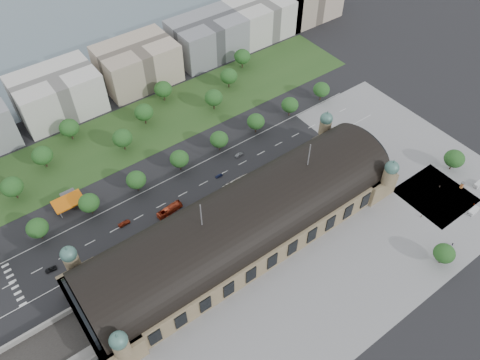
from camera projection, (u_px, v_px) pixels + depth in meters
ground at (243, 238)px, 208.27m from camera, size 900.00×900.00×0.00m
station at (243, 224)px, 200.71m from camera, size 150.00×48.40×44.30m
plaza_south at (328, 298)px, 188.28m from camera, size 190.00×48.00×0.12m
plaza_east at (397, 144)px, 249.69m from camera, size 56.00×100.00×0.12m
road_slab at (161, 206)px, 220.96m from camera, size 260.00×26.00×0.10m
grass_belt at (118, 138)px, 252.98m from camera, size 300.00×45.00×0.10m
petrol_station at (69, 199)px, 220.05m from camera, size 14.00×13.00×5.05m
office_3 at (57, 94)px, 259.95m from camera, size 45.00×32.00×24.00m
office_4 at (138, 64)px, 280.06m from camera, size 45.00×32.00×24.00m
office_5 at (207, 38)px, 300.17m from camera, size 45.00×32.00×24.00m
office_6 at (262, 17)px, 318.26m from camera, size 45.00×32.00×24.00m
office_7 at (306, 1)px, 334.35m from camera, size 45.00×32.00×24.00m
tree_row_2 at (37, 228)px, 202.78m from camera, size 9.60×9.60×11.52m
tree_row_3 at (89, 203)px, 212.43m from camera, size 9.60×9.60×11.52m
tree_row_4 at (136, 180)px, 222.08m from camera, size 9.60×9.60×11.52m
tree_row_5 at (179, 159)px, 231.73m from camera, size 9.60×9.60×11.52m
tree_row_6 at (219, 139)px, 241.38m from camera, size 9.60×9.60×11.52m
tree_row_7 at (256, 121)px, 251.03m from camera, size 9.60×9.60×11.52m
tree_row_8 at (290, 105)px, 260.68m from camera, size 9.60×9.60×11.52m
tree_row_9 at (321, 90)px, 270.34m from camera, size 9.60×9.60×11.52m
tree_belt_3 at (12, 187)px, 218.29m from camera, size 10.40×10.40×12.48m
tree_belt_4 at (42, 155)px, 232.48m from camera, size 10.40×10.40×12.48m
tree_belt_5 at (69, 128)px, 246.66m from camera, size 10.40×10.40×12.48m
tree_belt_6 at (122, 138)px, 241.21m from camera, size 10.40×10.40×12.48m
tree_belt_7 at (144, 112)px, 255.40m from camera, size 10.40×10.40×12.48m
tree_belt_8 at (163, 89)px, 269.59m from camera, size 10.40×10.40×12.48m
tree_belt_9 at (214, 98)px, 264.13m from camera, size 10.40×10.40×12.48m
tree_belt_10 at (229, 76)px, 278.32m from camera, size 10.40×10.40×12.48m
tree_belt_11 at (242, 57)px, 292.51m from camera, size 10.40×10.40×12.48m
tree_plaza_ne at (454, 159)px, 231.77m from camera, size 10.00×10.00×11.69m
tree_plaza_s at (444, 253)px, 194.66m from camera, size 9.00×9.00×10.64m
traffic_car_2 at (51, 269)px, 196.52m from camera, size 5.06×2.82×1.34m
traffic_car_3 at (124, 223)px, 212.84m from camera, size 5.78×2.59×1.65m
traffic_car_4 at (219, 176)px, 233.20m from camera, size 3.84×1.74×1.28m
traffic_car_5 at (239, 155)px, 243.20m from camera, size 4.84×2.13×1.54m
traffic_car_6 at (327, 127)px, 258.08m from camera, size 5.75×2.84×1.57m
parked_car_0 at (100, 272)px, 195.49m from camera, size 4.63×3.04×1.44m
parked_car_1 at (65, 283)px, 192.15m from camera, size 5.41×5.00×1.41m
parked_car_2 at (78, 284)px, 191.61m from camera, size 5.46×4.16×1.47m
parked_car_3 at (118, 263)px, 198.79m from camera, size 4.11×3.57×1.34m
parked_car_4 at (132, 246)px, 204.56m from camera, size 4.48×3.05×1.40m
parked_car_5 at (169, 226)px, 212.13m from camera, size 5.02×4.59×1.30m
parked_car_6 at (173, 232)px, 209.62m from camera, size 5.40×3.88×1.45m
bus_west at (170, 210)px, 216.91m from camera, size 13.13×4.32×3.59m
bus_mid at (238, 182)px, 228.53m from camera, size 13.36×3.34×3.71m
bus_east at (234, 185)px, 227.68m from camera, size 12.69×3.26×3.52m
van_east at (478, 185)px, 228.51m from camera, size 5.53×2.37×2.37m
van_south at (473, 212)px, 216.87m from camera, size 6.07×2.70×2.58m
advertising_column at (462, 185)px, 227.29m from camera, size 1.90×1.90×3.60m
pedestrian_1 at (421, 216)px, 215.59m from camera, size 0.73×0.73×1.70m
pedestrian_2 at (440, 186)px, 228.28m from camera, size 0.69×0.86×1.55m
pedestrian_3 at (474, 204)px, 220.26m from camera, size 1.17×0.59×1.97m
pedestrian_4 at (452, 244)px, 204.90m from camera, size 1.10×1.14×1.71m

